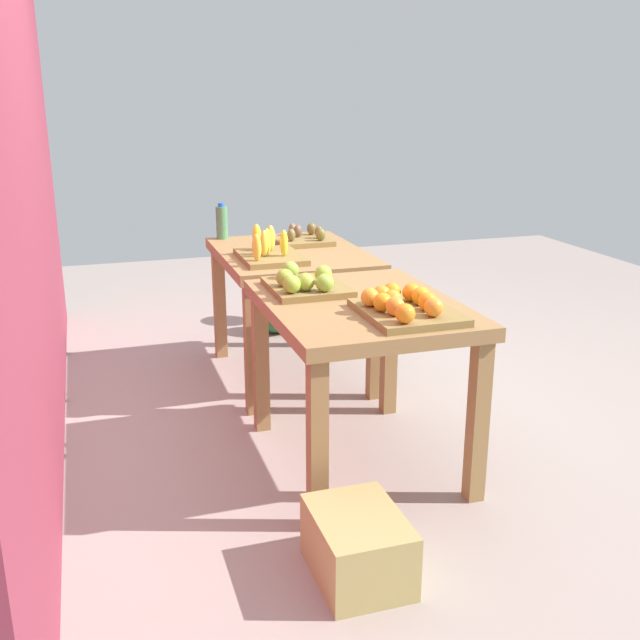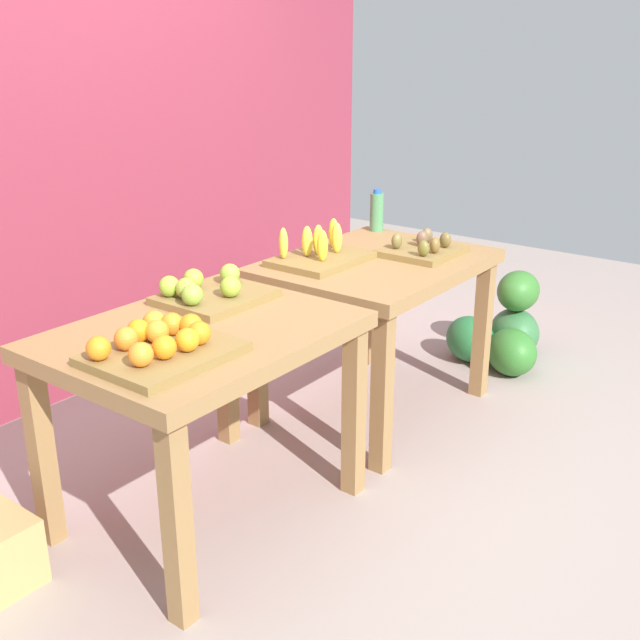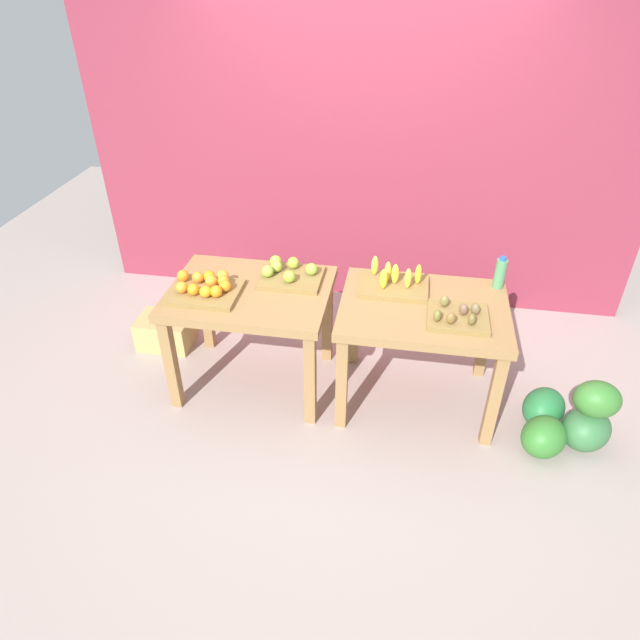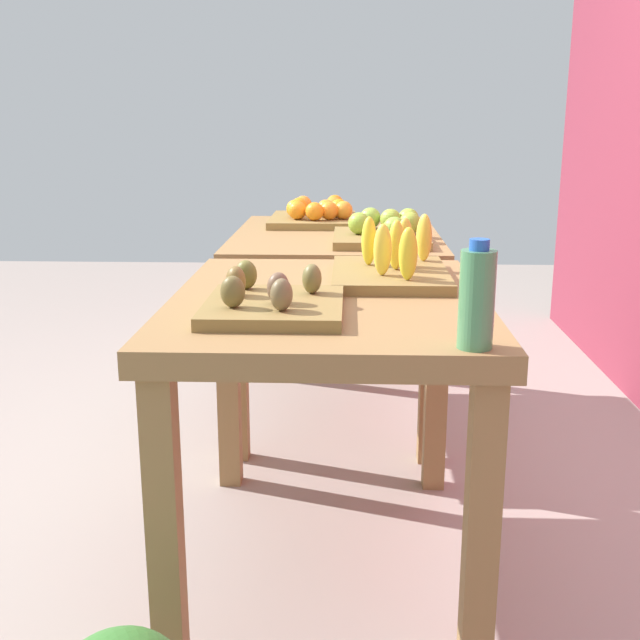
{
  "view_description": "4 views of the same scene",
  "coord_description": "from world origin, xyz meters",
  "px_view_note": "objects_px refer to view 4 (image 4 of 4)",
  "views": [
    {
      "loc": [
        -3.43,
        1.1,
        1.63
      ],
      "look_at": [
        -0.09,
        0.03,
        0.54
      ],
      "focal_mm": 41.59,
      "sensor_mm": 36.0,
      "label": 1
    },
    {
      "loc": [
        -2.28,
        -1.83,
        1.7
      ],
      "look_at": [
        0.08,
        -0.04,
        0.61
      ],
      "focal_mm": 42.76,
      "sensor_mm": 36.0,
      "label": 2
    },
    {
      "loc": [
        0.42,
        -2.99,
        2.66
      ],
      "look_at": [
        -0.09,
        -0.02,
        0.59
      ],
      "focal_mm": 31.63,
      "sensor_mm": 36.0,
      "label": 3
    },
    {
      "loc": [
        2.54,
        0.05,
        1.21
      ],
      "look_at": [
        0.03,
        -0.04,
        0.55
      ],
      "focal_mm": 44.2,
      "sensor_mm": 36.0,
      "label": 4
    }
  ],
  "objects_px": {
    "water_bottle": "(477,298)",
    "cardboard_produce_box": "(397,335)",
    "apple_bin": "(384,231)",
    "banana_crate": "(392,266)",
    "kiwi_bin": "(272,301)",
    "display_table_right": "(328,337)",
    "orange_bin": "(316,214)",
    "display_table_left": "(336,260)"
  },
  "relations": [
    {
      "from": "display_table_left",
      "to": "cardboard_produce_box",
      "type": "bearing_deg",
      "value": 159.41
    },
    {
      "from": "display_table_right",
      "to": "cardboard_produce_box",
      "type": "distance_m",
      "value": 2.01
    },
    {
      "from": "water_bottle",
      "to": "cardboard_produce_box",
      "type": "height_order",
      "value": "water_bottle"
    },
    {
      "from": "orange_bin",
      "to": "water_bottle",
      "type": "bearing_deg",
      "value": 12.07
    },
    {
      "from": "cardboard_produce_box",
      "to": "orange_bin",
      "type": "bearing_deg",
      "value": -35.81
    },
    {
      "from": "cardboard_produce_box",
      "to": "water_bottle",
      "type": "bearing_deg",
      "value": 0.1
    },
    {
      "from": "display_table_left",
      "to": "banana_crate",
      "type": "bearing_deg",
      "value": 10.68
    },
    {
      "from": "display_table_right",
      "to": "apple_bin",
      "type": "height_order",
      "value": "apple_bin"
    },
    {
      "from": "apple_bin",
      "to": "kiwi_bin",
      "type": "relative_size",
      "value": 1.11
    },
    {
      "from": "display_table_right",
      "to": "banana_crate",
      "type": "height_order",
      "value": "banana_crate"
    },
    {
      "from": "apple_bin",
      "to": "banana_crate",
      "type": "relative_size",
      "value": 0.91
    },
    {
      "from": "display_table_left",
      "to": "banana_crate",
      "type": "xyz_separation_m",
      "value": [
        0.92,
        0.17,
        0.15
      ]
    },
    {
      "from": "apple_bin",
      "to": "banana_crate",
      "type": "bearing_deg",
      "value": -0.48
    },
    {
      "from": "banana_crate",
      "to": "display_table_left",
      "type": "bearing_deg",
      "value": -169.32
    },
    {
      "from": "banana_crate",
      "to": "kiwi_bin",
      "type": "distance_m",
      "value": 0.5
    },
    {
      "from": "orange_bin",
      "to": "cardboard_produce_box",
      "type": "relative_size",
      "value": 1.1
    },
    {
      "from": "apple_bin",
      "to": "banana_crate",
      "type": "height_order",
      "value": "banana_crate"
    },
    {
      "from": "banana_crate",
      "to": "kiwi_bin",
      "type": "height_order",
      "value": "banana_crate"
    },
    {
      "from": "display_table_left",
      "to": "apple_bin",
      "type": "distance_m",
      "value": 0.32
    },
    {
      "from": "orange_bin",
      "to": "display_table_right",
      "type": "bearing_deg",
      "value": 3.72
    },
    {
      "from": "kiwi_bin",
      "to": "cardboard_produce_box",
      "type": "xyz_separation_m",
      "value": [
        -2.11,
        0.43,
        -0.67
      ]
    },
    {
      "from": "display_table_right",
      "to": "kiwi_bin",
      "type": "xyz_separation_m",
      "value": [
        0.19,
        -0.13,
        0.14
      ]
    },
    {
      "from": "display_table_right",
      "to": "water_bottle",
      "type": "distance_m",
      "value": 0.59
    },
    {
      "from": "water_bottle",
      "to": "cardboard_produce_box",
      "type": "distance_m",
      "value": 2.5
    },
    {
      "from": "display_table_left",
      "to": "kiwi_bin",
      "type": "bearing_deg",
      "value": -5.53
    },
    {
      "from": "kiwi_bin",
      "to": "display_table_right",
      "type": "bearing_deg",
      "value": 146.75
    },
    {
      "from": "display_table_right",
      "to": "kiwi_bin",
      "type": "distance_m",
      "value": 0.27
    },
    {
      "from": "display_table_right",
      "to": "kiwi_bin",
      "type": "bearing_deg",
      "value": -33.25
    },
    {
      "from": "display_table_left",
      "to": "banana_crate",
      "type": "relative_size",
      "value": 2.36
    },
    {
      "from": "banana_crate",
      "to": "cardboard_produce_box",
      "type": "bearing_deg",
      "value": 175.78
    },
    {
      "from": "display_table_left",
      "to": "apple_bin",
      "type": "xyz_separation_m",
      "value": [
        0.23,
        0.18,
        0.15
      ]
    },
    {
      "from": "display_table_right",
      "to": "cardboard_produce_box",
      "type": "relative_size",
      "value": 2.6
    },
    {
      "from": "orange_bin",
      "to": "apple_bin",
      "type": "bearing_deg",
      "value": 29.07
    },
    {
      "from": "display_table_left",
      "to": "water_bottle",
      "type": "xyz_separation_m",
      "value": [
        1.58,
        0.3,
        0.21
      ]
    },
    {
      "from": "display_table_right",
      "to": "water_bottle",
      "type": "relative_size",
      "value": 4.76
    },
    {
      "from": "kiwi_bin",
      "to": "water_bottle",
      "type": "distance_m",
      "value": 0.51
    },
    {
      "from": "apple_bin",
      "to": "cardboard_produce_box",
      "type": "bearing_deg",
      "value": 173.26
    },
    {
      "from": "cardboard_produce_box",
      "to": "kiwi_bin",
      "type": "bearing_deg",
      "value": -11.43
    },
    {
      "from": "orange_bin",
      "to": "banana_crate",
      "type": "height_order",
      "value": "banana_crate"
    },
    {
      "from": "banana_crate",
      "to": "cardboard_produce_box",
      "type": "height_order",
      "value": "banana_crate"
    },
    {
      "from": "display_table_left",
      "to": "orange_bin",
      "type": "relative_size",
      "value": 2.36
    },
    {
      "from": "display_table_right",
      "to": "banana_crate",
      "type": "relative_size",
      "value": 2.36
    }
  ]
}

